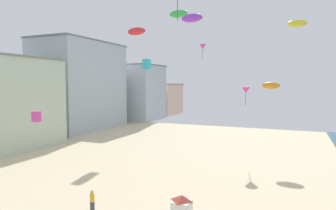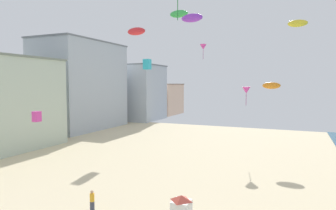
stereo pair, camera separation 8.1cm
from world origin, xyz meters
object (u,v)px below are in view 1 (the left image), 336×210
(kite_magenta_box_2, at_px, (36,117))
(kite_yellow_parafoil, at_px, (297,23))
(lifeguard_stand, at_px, (182,206))
(kite_magenta_delta_2, at_px, (246,90))
(kite_flyer, at_px, (92,200))
(kite_purple_parafoil, at_px, (192,18))
(kite_orange_parafoil_2, at_px, (271,86))
(kite_red_parafoil, at_px, (136,31))
(kite_cyan_box, at_px, (147,64))
(kite_magenta_delta, at_px, (203,47))
(kite_green_parafoil, at_px, (178,14))

(kite_magenta_box_2, xyz_separation_m, kite_yellow_parafoil, (24.67, 20.77, 11.42))
(lifeguard_stand, bearing_deg, kite_magenta_delta_2, 73.76)
(kite_flyer, xyz_separation_m, kite_purple_parafoil, (4.66, 8.91, 14.62))
(lifeguard_stand, relative_size, kite_magenta_delta_2, 0.96)
(kite_orange_parafoil_2, distance_m, kite_red_parafoil, 25.63)
(kite_orange_parafoil_2, distance_m, kite_cyan_box, 20.41)
(kite_orange_parafoil_2, bearing_deg, kite_flyer, -110.51)
(kite_magenta_delta, height_order, kite_magenta_delta_2, kite_magenta_delta)
(kite_green_parafoil, bearing_deg, lifeguard_stand, -68.15)
(kite_flyer, height_order, kite_yellow_parafoil, kite_yellow_parafoil)
(kite_purple_parafoil, bearing_deg, kite_red_parafoil, -121.58)
(kite_red_parafoil, bearing_deg, kite_cyan_box, 115.68)
(kite_red_parafoil, height_order, kite_yellow_parafoil, kite_yellow_parafoil)
(kite_magenta_delta, distance_m, kite_green_parafoil, 6.48)
(kite_magenta_delta, xyz_separation_m, kite_cyan_box, (-11.02, 3.81, -1.94))
(kite_flyer, height_order, kite_purple_parafoil, kite_purple_parafoil)
(kite_flyer, relative_size, kite_red_parafoil, 1.01)
(kite_magenta_delta, distance_m, kite_purple_parafoil, 15.29)
(lifeguard_stand, bearing_deg, kite_flyer, 159.70)
(kite_magenta_delta_2, bearing_deg, kite_flyer, -105.71)
(kite_orange_parafoil_2, relative_size, kite_purple_parafoil, 1.23)
(lifeguard_stand, distance_m, kite_magenta_box_2, 19.72)
(kite_purple_parafoil, xyz_separation_m, kite_yellow_parafoil, (8.90, 17.15, 1.97))
(kite_purple_parafoil, bearing_deg, kite_orange_parafoil_2, 73.13)
(kite_red_parafoil, bearing_deg, kite_green_parafoil, 101.91)
(lifeguard_stand, distance_m, kite_yellow_parafoil, 31.47)
(lifeguard_stand, xyz_separation_m, kite_orange_parafoil_2, (3.08, 28.12, 7.42))
(lifeguard_stand, relative_size, kite_yellow_parafoil, 1.02)
(kite_magenta_delta, bearing_deg, kite_cyan_box, 160.94)
(kite_magenta_delta, height_order, kite_yellow_parafoil, kite_yellow_parafoil)
(kite_flyer, xyz_separation_m, kite_magenta_delta, (1.26, 23.80, 13.85))
(kite_magenta_delta_2, relative_size, kite_purple_parafoil, 1.31)
(lifeguard_stand, xyz_separation_m, kite_cyan_box, (-17.02, 28.09, 10.99))
(kite_cyan_box, bearing_deg, kite_orange_parafoil_2, 0.09)
(kite_magenta_box_2, distance_m, kite_yellow_parafoil, 34.21)
(kite_magenta_box_2, xyz_separation_m, kite_purple_parafoil, (15.77, 3.62, 9.45))
(kite_flyer, xyz_separation_m, kite_magenta_box_2, (-11.11, 5.29, 5.18))
(kite_magenta_delta, bearing_deg, lifeguard_stand, -76.12)
(kite_green_parafoil, height_order, kite_yellow_parafoil, kite_green_parafoil)
(kite_magenta_delta, height_order, kite_magenta_box_2, kite_magenta_delta)
(lifeguard_stand, bearing_deg, kite_magenta_box_2, 146.06)
(kite_flyer, bearing_deg, kite_magenta_delta_2, -67.86)
(kite_cyan_box, bearing_deg, kite_magenta_box_2, -93.48)
(kite_magenta_box_2, height_order, kite_green_parafoil, kite_green_parafoil)
(kite_magenta_box_2, bearing_deg, lifeguard_stand, -17.46)
(kite_orange_parafoil_2, bearing_deg, kite_purple_parafoil, -106.87)
(lifeguard_stand, xyz_separation_m, kite_purple_parafoil, (-2.60, 9.39, 13.70))
(kite_magenta_delta, distance_m, kite_red_parafoil, 19.88)
(lifeguard_stand, height_order, kite_magenta_delta_2, kite_magenta_delta_2)
(kite_orange_parafoil_2, height_order, kite_red_parafoil, kite_red_parafoil)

